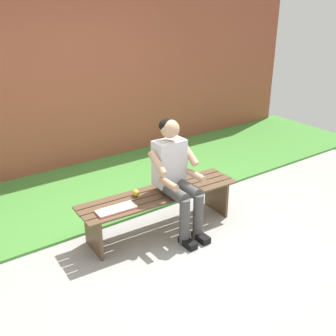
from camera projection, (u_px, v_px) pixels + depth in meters
ground_plane at (105, 334)px, 3.23m from camera, size 10.00×7.00×0.04m
grass_strip at (106, 185)px, 5.60m from camera, size 9.00×1.91×0.03m
brick_wall at (33, 91)px, 5.62m from camera, size 9.50×0.24×2.40m
bench_near at (160, 202)px, 4.47m from camera, size 1.85×0.54×0.45m
person_seated at (176, 173)px, 4.33m from camera, size 0.50×0.69×1.26m
apple at (136, 193)px, 4.35m from camera, size 0.08×0.08×0.08m
book_open at (116, 210)px, 4.08m from camera, size 0.42×0.18×0.02m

